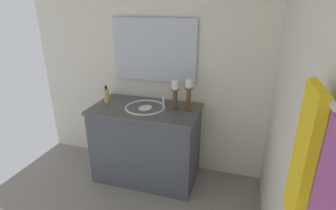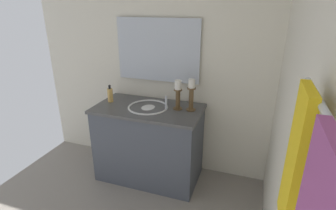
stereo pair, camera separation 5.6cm
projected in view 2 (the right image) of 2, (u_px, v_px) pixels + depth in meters
The scene contains 10 objects.
wall_back at pixel (301, 130), 1.20m from camera, with size 2.65×0.04×2.45m, color silver.
wall_left at pixel (151, 58), 2.76m from camera, with size 0.04×2.59×2.45m, color silver.
vanity_cabinet at pixel (149, 143), 2.74m from camera, with size 0.58×1.07×0.80m.
sink_basin at pixel (148, 111), 2.61m from camera, with size 0.40×0.40×0.24m.
mirror at pixel (158, 50), 2.66m from camera, with size 0.02×0.88×0.63m, color silver.
candle_holder_tall at pixel (191, 94), 2.47m from camera, with size 0.09×0.09×0.31m.
candle_holder_short at pixel (178, 94), 2.50m from camera, with size 0.09×0.09×0.29m.
soap_bottle at pixel (110, 95), 2.72m from camera, with size 0.06×0.06×0.18m.
towel_bar at pixel (328, 118), 0.59m from camera, with size 0.02×0.02×0.66m, color silver.
towel_near_vanity at pixel (295, 161), 0.82m from camera, with size 0.18×0.03×0.48m, color yellow.
Camera 2 is at (1.21, 1.07, 1.77)m, focal length 28.13 mm.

